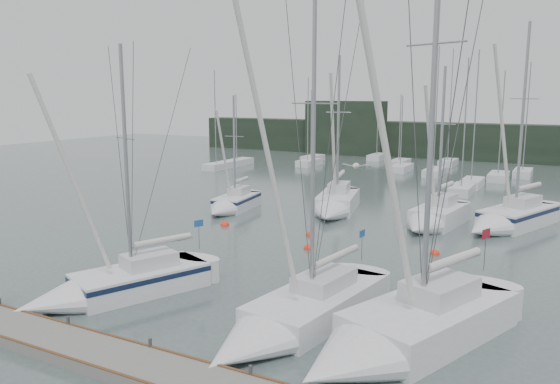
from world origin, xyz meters
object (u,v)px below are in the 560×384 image
Objects in this scene: sailboat_near_center at (287,321)px; sailboat_mid_b at (334,206)px; sailboat_mid_d at (506,220)px; sailboat_mid_a at (231,205)px; sailboat_mid_c at (432,219)px; buoy_b at (435,254)px; sailboat_near_left at (106,288)px; buoy_c at (225,226)px; sailboat_near_right at (394,336)px; buoy_a at (308,249)px; buoy_d at (310,236)px.

sailboat_near_center reaches higher than sailboat_mid_b.
sailboat_near_center is 22.06m from sailboat_mid_d.
sailboat_mid_d reaches higher than sailboat_mid_a.
sailboat_mid_c is 6.34m from buoy_b.
sailboat_mid_c is at bearing -133.98° from sailboat_mid_d.
sailboat_mid_b reaches higher than sailboat_near_left.
buoy_c is at bearing 179.47° from buoy_b.
sailboat_near_right is at bearing -51.14° from sailboat_mid_a.
sailboat_mid_a is 15.36× the size of buoy_c.
buoy_c is (-11.74, 13.36, -0.50)m from sailboat_near_center.
buoy_a is at bearing -160.63° from buoy_b.
sailboat_mid_b reaches higher than buoy_c.
sailboat_near_center is 0.82× the size of sailboat_near_right.
sailboat_mid_c reaches higher than buoy_b.
sailboat_mid_c is 10.01m from buoy_a.
buoy_a is 7.96m from buoy_c.
sailboat_mid_b is 22.76× the size of buoy_d.
buoy_d is (3.22, 14.28, -0.54)m from sailboat_near_left.
sailboat_near_right is 21.08m from sailboat_mid_d.
sailboat_mid_a is 19.80m from sailboat_mid_d.
sailboat_near_left is at bearing -101.15° from sailboat_mid_d.
sailboat_near_center is 13.49m from buoy_b.
sailboat_near_center is 26.56× the size of buoy_b.
buoy_a is at bearing 92.10° from sailboat_near_left.
buoy_a reaches higher than buoy_d.
sailboat_mid_b is (-10.54, 20.08, -0.02)m from sailboat_near_right.
buoy_b is at bearing -0.53° from buoy_c.
sailboat_mid_c is at bearing 58.38° from buoy_a.
sailboat_mid_c is 0.80× the size of sailboat_mid_d.
sailboat_near_center reaches higher than sailboat_near_left.
sailboat_mid_d reaches higher than buoy_b.
sailboat_near_right is 13.34m from buoy_a.
sailboat_mid_d reaches higher than sailboat_mid_b.
sailboat_near_left is at bearing -129.02° from buoy_b.
sailboat_near_center is 11.63m from buoy_a.
sailboat_mid_a is 17.23× the size of buoy_d.
sailboat_near_center is at bearing 27.29° from sailboat_near_left.
sailboat_mid_c is at bearing 95.52° from sailboat_near_center.
sailboat_mid_c is 20.78× the size of buoy_d.
sailboat_mid_d reaches higher than buoy_d.
sailboat_mid_b is 9.88m from buoy_a.
sailboat_mid_b is at bearing 103.72° from buoy_a.
sailboat_near_right is 24.79m from sailboat_mid_a.
sailboat_near_right is 1.55× the size of sailboat_mid_c.
sailboat_mid_d is 26.28× the size of buoy_b.
sailboat_mid_b is 11.63m from buoy_b.
buoy_b is (11.21, 13.83, -0.54)m from sailboat_near_left.
sailboat_mid_d reaches higher than buoy_a.
sailboat_near_left reaches higher than buoy_c.
buoy_c is (-3.12, 13.96, -0.54)m from sailboat_near_left.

